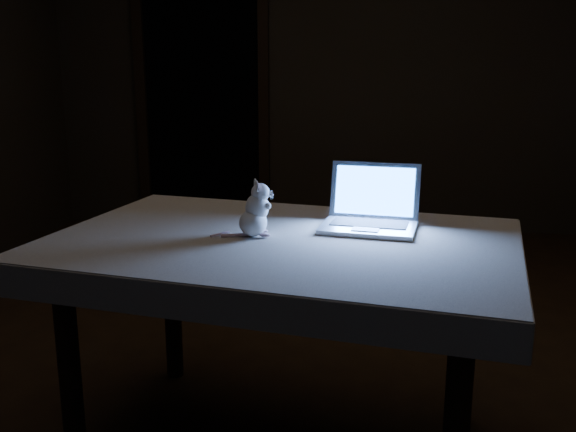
# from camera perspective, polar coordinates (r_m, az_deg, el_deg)

# --- Properties ---
(floor) EXTENTS (5.00, 5.00, 0.00)m
(floor) POSITION_cam_1_polar(r_m,az_deg,el_deg) (2.82, 2.92, -13.78)
(floor) COLOR black
(floor) RESTS_ON ground
(back_wall) EXTENTS (4.50, 0.04, 2.60)m
(back_wall) POSITION_cam_1_polar(r_m,az_deg,el_deg) (5.01, 4.96, 13.52)
(back_wall) COLOR black
(back_wall) RESTS_ON ground
(doorway) EXTENTS (1.06, 0.36, 2.13)m
(doorway) POSITION_cam_1_polar(r_m,az_deg,el_deg) (5.16, -7.62, 10.84)
(doorway) COLOR black
(doorway) RESTS_ON back_wall
(table) EXTENTS (1.52, 1.13, 0.74)m
(table) POSITION_cam_1_polar(r_m,az_deg,el_deg) (2.19, -0.56, -11.42)
(table) COLOR black
(table) RESTS_ON floor
(tablecloth) EXTENTS (1.51, 1.04, 0.10)m
(tablecloth) POSITION_cam_1_polar(r_m,az_deg,el_deg) (2.12, 0.01, -2.87)
(tablecloth) COLOR #C0B29F
(tablecloth) RESTS_ON table
(laptop) EXTENTS (0.35, 0.32, 0.21)m
(laptop) POSITION_cam_1_polar(r_m,az_deg,el_deg) (2.15, 7.21, 1.49)
(laptop) COLOR #ABACB0
(laptop) RESTS_ON tablecloth
(plush_mouse) EXTENTS (0.14, 0.14, 0.18)m
(plush_mouse) POSITION_cam_1_polar(r_m,az_deg,el_deg) (2.06, -3.13, 0.67)
(plush_mouse) COLOR white
(plush_mouse) RESTS_ON tablecloth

